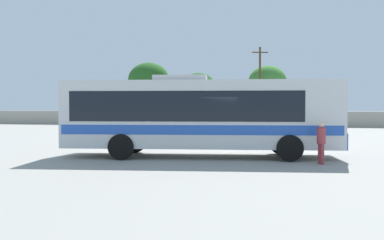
{
  "coord_description": "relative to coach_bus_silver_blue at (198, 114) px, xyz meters",
  "views": [
    {
      "loc": [
        2.7,
        -16.44,
        2.14
      ],
      "look_at": [
        -1.28,
        2.36,
        1.48
      ],
      "focal_mm": 37.04,
      "sensor_mm": 36.0,
      "label": 1
    }
  ],
  "objects": [
    {
      "name": "roadside_tree_midleft",
      "position": [
        -5.67,
        29.03,
        2.3
      ],
      "size": [
        4.5,
        4.5,
        6.05
      ],
      "color": "brown",
      "rests_on": "ground_plane"
    },
    {
      "name": "attendant_by_bus_door",
      "position": [
        4.89,
        -1.23,
        -0.95
      ],
      "size": [
        0.43,
        0.43,
        1.57
      ],
      "color": "#99383D",
      "rests_on": "ground_plane"
    },
    {
      "name": "roadside_tree_midright",
      "position": [
        2.27,
        31.61,
        3.22
      ],
      "size": [
        4.51,
        4.51,
        6.99
      ],
      "color": "brown",
      "rests_on": "ground_plane"
    },
    {
      "name": "roadside_tree_left",
      "position": [
        -12.66,
        32.0,
        3.64
      ],
      "size": [
        5.26,
        5.26,
        7.72
      ],
      "color": "brown",
      "rests_on": "ground_plane"
    },
    {
      "name": "parked_car_leftmost_red",
      "position": [
        -15.09,
        22.43,
        -1.02
      ],
      "size": [
        4.16,
        2.14,
        1.55
      ],
      "color": "red",
      "rests_on": "ground_plane"
    },
    {
      "name": "parked_car_second_dark_blue",
      "position": [
        -9.6,
        23.01,
        -1.03
      ],
      "size": [
        4.67,
        2.26,
        1.53
      ],
      "color": "navy",
      "rests_on": "ground_plane"
    },
    {
      "name": "coach_bus_silver_blue",
      "position": [
        0.0,
        0.0,
        0.0
      ],
      "size": [
        11.63,
        4.04,
        3.43
      ],
      "color": "silver",
      "rests_on": "ground_plane"
    },
    {
      "name": "vendor_umbrella_near_gate_pink",
      "position": [
        -6.64,
        4.87,
        0.17
      ],
      "size": [
        2.04,
        2.04,
        2.34
      ],
      "color": "gray",
      "rests_on": "ground_plane"
    },
    {
      "name": "perimeter_wall",
      "position": [
        0.53,
        26.23,
        -1.03
      ],
      "size": [
        80.0,
        0.3,
        1.6
      ],
      "primitive_type": "cube",
      "color": "#9E998C",
      "rests_on": "ground_plane"
    },
    {
      "name": "ground_plane",
      "position": [
        0.53,
        9.99,
        -1.84
      ],
      "size": [
        300.0,
        300.0,
        0.0
      ],
      "primitive_type": "plane",
      "color": "gray"
    },
    {
      "name": "utility_pole_near",
      "position": [
        1.47,
        28.94,
        2.76
      ],
      "size": [
        1.77,
        0.58,
        8.82
      ],
      "color": "#4C3823",
      "rests_on": "ground_plane"
    }
  ]
}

